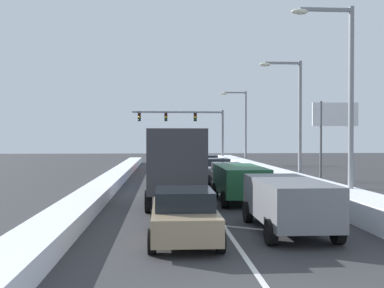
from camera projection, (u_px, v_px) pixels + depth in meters
The scene contains 19 objects.
ground_plane at pixel (200, 191), 25.09m from camera, with size 120.00×120.00×0.00m, color #333335.
lane_stripe_between_right_lane_and_center_lane at pixel (194, 183), 29.57m from camera, with size 0.14×49.40×0.01m, color silver.
snow_bank_right_shoulder at pixel (273, 176), 29.91m from camera, with size 1.70×49.40×0.88m, color white.
snow_bank_left_shoulder at pixel (113, 179), 29.22m from camera, with size 1.39×49.40×0.62m, color white.
suv_gray_right_lane_nearest at pixel (288, 200), 14.23m from camera, with size 2.16×4.90×1.67m.
suv_green_right_lane_second at pixel (240, 180), 20.82m from camera, with size 2.16×4.90×1.67m.
sedan_black_right_lane_third at pixel (227, 175), 26.69m from camera, with size 2.00×4.50×1.51m.
sedan_white_right_lane_fourth at pixel (217, 169), 32.32m from camera, with size 2.00×4.50×1.51m.
sedan_maroon_right_lane_fifth at pixel (207, 164), 38.43m from camera, with size 2.00×4.50×1.51m.
sedan_tan_center_lane_nearest at pixel (184, 214), 13.10m from camera, with size 2.00×4.50×1.51m.
box_truck_center_lane_second at pixel (175, 162), 20.36m from camera, with size 2.53×7.20×3.36m.
sedan_navy_center_lane_third at pixel (171, 173), 28.12m from camera, with size 2.00×4.50×1.51m.
suv_charcoal_center_lane_fourth at pixel (167, 164), 34.08m from camera, with size 2.16×4.90×1.67m.
sedan_red_center_lane_fifth at pixel (166, 162), 41.11m from camera, with size 2.00×4.50×1.51m.
traffic_light_gantry at pixel (191, 123), 51.97m from camera, with size 10.60×0.47×6.20m.
street_lamp_right_near at pixel (343, 89), 18.65m from camera, with size 2.66×0.36×8.46m.
street_lamp_right_mid at pixel (294, 111), 27.66m from camera, with size 2.66×0.36×7.75m.
street_lamp_right_far at pixel (242, 121), 45.58m from camera, with size 2.66×0.36×7.73m.
roadside_sign_right at pixel (335, 123), 30.67m from camera, with size 3.20×0.16×5.50m.
Camera 1 is at (-2.07, -7.01, 3.01)m, focal length 41.94 mm.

